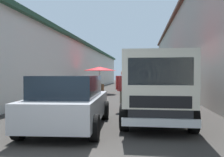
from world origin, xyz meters
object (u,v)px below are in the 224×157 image
at_px(fruit_stall_far_right, 157,65).
at_px(fruit_stall_near_left, 100,72).
at_px(fruit_stall_mid_lane, 149,72).
at_px(hatchback_car, 70,101).
at_px(delivery_truck, 157,90).
at_px(vendor_by_crates, 124,87).

bearing_deg(fruit_stall_far_right, fruit_stall_near_left, 26.17).
distance_m(fruit_stall_mid_lane, hatchback_car, 14.78).
xyz_separation_m(fruit_stall_mid_lane, hatchback_car, (-14.52, 2.56, -0.99)).
height_order(hatchback_car, delivery_truck, delivery_truck).
xyz_separation_m(fruit_stall_far_right, hatchback_car, (-3.87, 2.61, -1.16)).
height_order(fruit_stall_mid_lane, delivery_truck, fruit_stall_mid_lane).
bearing_deg(fruit_stall_near_left, fruit_stall_mid_lane, -55.37).
xyz_separation_m(fruit_stall_near_left, hatchback_car, (-11.85, -1.31, -0.92)).
xyz_separation_m(fruit_stall_mid_lane, fruit_stall_far_right, (-10.65, -0.05, 0.17)).
bearing_deg(vendor_by_crates, delivery_truck, -156.43).
xyz_separation_m(delivery_truck, vendor_by_crates, (2.68, 1.17, -0.08)).
xyz_separation_m(fruit_stall_mid_lane, fruit_stall_near_left, (-2.67, 3.87, -0.07)).
bearing_deg(fruit_stall_near_left, hatchback_car, -173.71).
xyz_separation_m(fruit_stall_far_right, delivery_truck, (-3.35, 0.21, -0.86)).
height_order(fruit_stall_mid_lane, fruit_stall_far_right, fruit_stall_far_right).
relative_size(fruit_stall_near_left, vendor_by_crates, 1.52).
relative_size(fruit_stall_far_right, delivery_truck, 0.54).
relative_size(fruit_stall_near_left, delivery_truck, 0.51).
relative_size(fruit_stall_mid_lane, hatchback_car, 0.67).
distance_m(fruit_stall_near_left, hatchback_car, 11.96).
height_order(hatchback_car, vendor_by_crates, vendor_by_crates).
xyz_separation_m(hatchback_car, vendor_by_crates, (3.21, -1.24, 0.22)).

